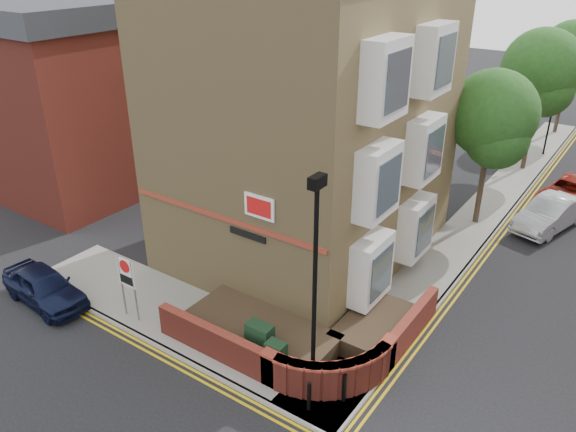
# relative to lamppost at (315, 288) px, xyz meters

# --- Properties ---
(ground) EXTENTS (120.00, 120.00, 0.00)m
(ground) POSITION_rel_lamppost_xyz_m (-1.60, -1.20, -3.34)
(ground) COLOR black
(ground) RESTS_ON ground
(pavement_corner) EXTENTS (13.00, 3.00, 0.12)m
(pavement_corner) POSITION_rel_lamppost_xyz_m (-5.10, 0.30, -3.28)
(pavement_corner) COLOR gray
(pavement_corner) RESTS_ON ground
(pavement_main) EXTENTS (2.00, 32.00, 0.12)m
(pavement_main) POSITION_rel_lamppost_xyz_m (0.40, 14.80, -3.28)
(pavement_main) COLOR gray
(pavement_main) RESTS_ON ground
(kerb_side) EXTENTS (13.00, 0.15, 0.12)m
(kerb_side) POSITION_rel_lamppost_xyz_m (-5.10, -1.20, -3.28)
(kerb_side) COLOR gray
(kerb_side) RESTS_ON ground
(kerb_main_near) EXTENTS (0.15, 32.00, 0.12)m
(kerb_main_near) POSITION_rel_lamppost_xyz_m (1.40, 14.80, -3.28)
(kerb_main_near) COLOR gray
(kerb_main_near) RESTS_ON ground
(yellow_lines_side) EXTENTS (13.00, 0.28, 0.01)m
(yellow_lines_side) POSITION_rel_lamppost_xyz_m (-5.10, -1.45, -3.34)
(yellow_lines_side) COLOR gold
(yellow_lines_side) RESTS_ON ground
(yellow_lines_main) EXTENTS (0.28, 32.00, 0.01)m
(yellow_lines_main) POSITION_rel_lamppost_xyz_m (1.65, 14.80, -3.34)
(yellow_lines_main) COLOR gold
(yellow_lines_main) RESTS_ON ground
(corner_building) EXTENTS (8.95, 10.40, 13.60)m
(corner_building) POSITION_rel_lamppost_xyz_m (-4.44, 6.80, 2.88)
(corner_building) COLOR #937B4E
(corner_building) RESTS_ON ground
(garden_wall) EXTENTS (6.80, 6.00, 1.20)m
(garden_wall) POSITION_rel_lamppost_xyz_m (-1.60, 1.30, -3.34)
(garden_wall) COLOR maroon
(garden_wall) RESTS_ON ground
(lamppost) EXTENTS (0.25, 0.50, 6.30)m
(lamppost) POSITION_rel_lamppost_xyz_m (0.00, 0.00, 0.00)
(lamppost) COLOR black
(lamppost) RESTS_ON pavement_corner
(utility_cabinet_large) EXTENTS (0.80, 0.45, 1.20)m
(utility_cabinet_large) POSITION_rel_lamppost_xyz_m (-1.90, 0.10, -2.62)
(utility_cabinet_large) COLOR black
(utility_cabinet_large) RESTS_ON pavement_corner
(utility_cabinet_small) EXTENTS (0.55, 0.40, 1.10)m
(utility_cabinet_small) POSITION_rel_lamppost_xyz_m (-1.10, -0.20, -2.67)
(utility_cabinet_small) COLOR black
(utility_cabinet_small) RESTS_ON pavement_corner
(bollard_near) EXTENTS (0.11, 0.11, 0.90)m
(bollard_near) POSITION_rel_lamppost_xyz_m (0.40, -0.80, -2.77)
(bollard_near) COLOR black
(bollard_near) RESTS_ON pavement_corner
(bollard_far) EXTENTS (0.11, 0.11, 0.90)m
(bollard_far) POSITION_rel_lamppost_xyz_m (1.00, -0.00, -2.77)
(bollard_far) COLOR black
(bollard_far) RESTS_ON pavement_corner
(zone_sign) EXTENTS (0.72, 0.07, 2.20)m
(zone_sign) POSITION_rel_lamppost_xyz_m (-6.60, -0.70, -1.70)
(zone_sign) COLOR slate
(zone_sign) RESTS_ON pavement_corner
(side_building) EXTENTS (6.40, 10.40, 9.00)m
(side_building) POSITION_rel_lamppost_xyz_m (-16.60, 6.80, 1.20)
(side_building) COLOR maroon
(side_building) RESTS_ON ground
(tree_near) EXTENTS (3.64, 3.65, 6.70)m
(tree_near) POSITION_rel_lamppost_xyz_m (0.40, 12.85, 1.36)
(tree_near) COLOR #382B1E
(tree_near) RESTS_ON pavement_main
(tree_mid) EXTENTS (4.03, 4.03, 7.42)m
(tree_mid) POSITION_rel_lamppost_xyz_m (0.40, 20.85, 1.85)
(tree_mid) COLOR #382B1E
(tree_mid) RESTS_ON pavement_main
(tree_far) EXTENTS (3.81, 3.81, 7.00)m
(tree_far) POSITION_rel_lamppost_xyz_m (0.40, 28.85, 1.57)
(tree_far) COLOR #382B1E
(tree_far) RESTS_ON pavement_main
(traffic_light_assembly) EXTENTS (0.20, 0.16, 4.20)m
(traffic_light_assembly) POSITION_rel_lamppost_xyz_m (0.80, 23.80, -0.56)
(traffic_light_assembly) COLOR black
(traffic_light_assembly) RESTS_ON pavement_main
(navy_hatchback) EXTENTS (3.79, 1.76, 1.26)m
(navy_hatchback) POSITION_rel_lamppost_xyz_m (-9.84, -1.70, -2.72)
(navy_hatchback) COLOR black
(navy_hatchback) RESTS_ON ground
(silver_car_near) EXTENTS (2.54, 4.42, 1.38)m
(silver_car_near) POSITION_rel_lamppost_xyz_m (3.14, 14.21, -2.65)
(silver_car_near) COLOR #B5B6BE
(silver_car_near) RESTS_ON ground
(red_car_main) EXTENTS (2.96, 4.86, 1.26)m
(red_car_main) POSITION_rel_lamppost_xyz_m (3.38, 17.36, -2.71)
(red_car_main) COLOR maroon
(red_car_main) RESTS_ON ground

